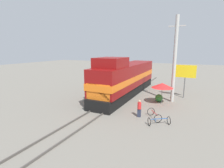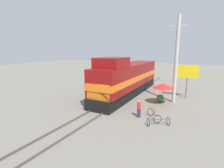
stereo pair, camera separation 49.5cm
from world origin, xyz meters
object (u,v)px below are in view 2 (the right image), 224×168
Objects in this scene: vendor_umbrella at (163,86)px; bicycle at (154,115)px; utility_pole at (176,60)px; bicycle_spare at (158,121)px; locomotive at (127,79)px; person_bystander at (139,108)px; billboard_sign at (188,73)px.

vendor_umbrella is 1.30× the size of bicycle.
utility_pole reaches higher than bicycle_spare.
locomotive is 5.40m from vendor_umbrella.
locomotive reaches higher than person_bystander.
bicycle_spare is at bearing -96.97° from billboard_sign.
locomotive is 8.60m from bicycle.
locomotive is at bearing -164.12° from billboard_sign.
locomotive is 9.97× the size of person_bystander.
bicycle_spare is at bearing 86.61° from bicycle.
utility_pole reaches higher than person_bystander.
bicycle is at bearing 176.35° from bicycle_spare.
utility_pole is 7.79m from person_bystander.
vendor_umbrella is (-0.96, -1.44, -2.80)m from utility_pole.
locomotive is 7.90m from person_bystander.
utility_pole is at bearing 145.70° from bicycle_spare.
bicycle is (-1.82, -8.53, -2.78)m from billboard_sign.
locomotive is at bearing -84.08° from bicycle.
billboard_sign is at bearing 15.88° from locomotive.
bicycle is (0.24, -4.70, -1.75)m from vendor_umbrella.
person_bystander is at bearing -25.53° from bicycle.
bicycle_spare is at bearing -51.84° from locomotive.
bicycle_spare is (-1.18, -9.64, -2.81)m from billboard_sign.
vendor_umbrella reaches higher than bicycle.
vendor_umbrella is at bearing -120.56° from bicycle.
bicycle_spare is at bearing -25.13° from person_bystander.
bicycle_spare is (5.97, -7.60, -1.89)m from locomotive.
utility_pole is at bearing -130.13° from bicycle.
locomotive is 8.89× the size of bicycle_spare.
utility_pole reaches higher than locomotive.
locomotive is at bearing -175.57° from bicycle_spare.
utility_pole is at bearing -114.81° from billboard_sign.
billboard_sign reaches higher than vendor_umbrella.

